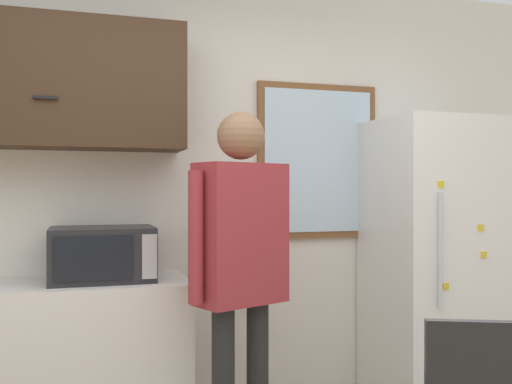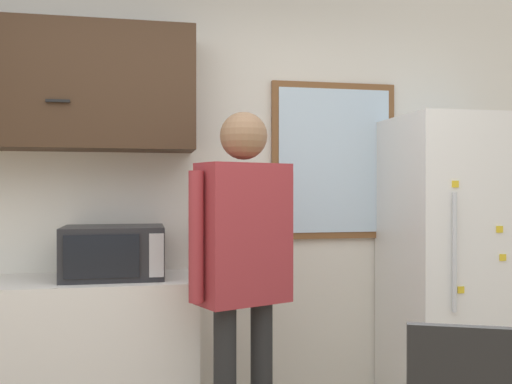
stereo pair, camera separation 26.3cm
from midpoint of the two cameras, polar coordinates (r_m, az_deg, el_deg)
The scene contains 5 objects.
back_wall at distance 3.46m, azimuth -10.11°, elevation -0.20°, with size 6.00×0.06×2.70m.
microwave at distance 3.14m, azimuth -17.47°, elevation -5.93°, with size 0.53×0.40×0.28m.
person at distance 2.78m, azimuth -4.26°, elevation -5.93°, with size 0.55×0.37×1.75m.
refrigerator at distance 3.65m, azimuth 15.28°, elevation -7.24°, with size 0.69×0.70×1.80m.
window at distance 3.64m, azimuth 4.12°, elevation 3.11°, with size 0.80×0.05×0.98m.
Camera 1 is at (-0.54, -1.48, 1.38)m, focal length 40.00 mm.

